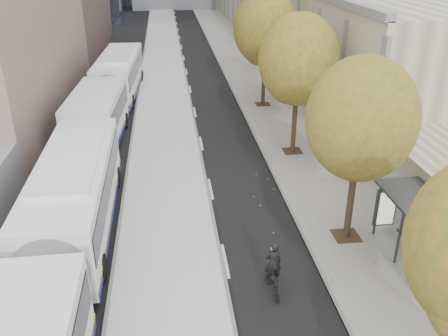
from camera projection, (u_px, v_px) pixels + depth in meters
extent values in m
cube|color=silver|center=(164.00, 93.00, 38.80)|extent=(4.25, 150.00, 0.15)
cube|color=gray|center=(260.00, 90.00, 39.70)|extent=(4.75, 150.00, 0.08)
cube|color=gray|center=(302.00, 0.00, 65.19)|extent=(18.00, 92.00, 8.00)
cube|color=#383A3F|center=(423.00, 206.00, 17.28)|extent=(1.90, 4.40, 0.10)
cylinder|color=#383A3F|center=(426.00, 269.00, 15.96)|extent=(0.10, 0.10, 2.40)
cube|color=silver|center=(435.00, 233.00, 17.89)|extent=(0.04, 4.00, 2.10)
cylinder|color=black|center=(350.00, 202.00, 19.23)|extent=(0.28, 0.28, 3.24)
sphere|color=#375E1B|center=(361.00, 119.00, 17.69)|extent=(4.20, 4.20, 4.20)
cylinder|color=black|center=(294.00, 124.00, 27.26)|extent=(0.28, 0.28, 3.38)
sphere|color=#375E1B|center=(299.00, 60.00, 25.65)|extent=(4.40, 4.40, 4.40)
cylinder|color=black|center=(264.00, 82.00, 35.28)|extent=(0.28, 0.28, 3.51)
sphere|color=#375E1B|center=(266.00, 28.00, 33.61)|extent=(4.60, 4.60, 4.60)
cube|color=white|center=(57.00, 257.00, 16.06)|extent=(2.90, 19.11, 3.18)
cube|color=black|center=(55.00, 243.00, 15.81)|extent=(2.96, 18.35, 1.10)
cube|color=white|center=(112.00, 91.00, 34.01)|extent=(3.78, 19.12, 3.17)
cube|color=black|center=(111.00, 83.00, 33.76)|extent=(3.80, 18.37, 1.10)
cube|color=#0D7E73|center=(96.00, 147.00, 25.69)|extent=(2.01, 0.17, 1.22)
imported|color=black|center=(272.00, 281.00, 16.65)|extent=(0.64, 1.68, 0.99)
imported|color=black|center=(273.00, 263.00, 16.31)|extent=(0.65, 0.46, 1.66)
sphere|color=green|center=(274.00, 248.00, 16.04)|extent=(0.26, 0.26, 0.26)
imported|color=white|center=(121.00, 64.00, 45.28)|extent=(1.83, 4.01, 1.34)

